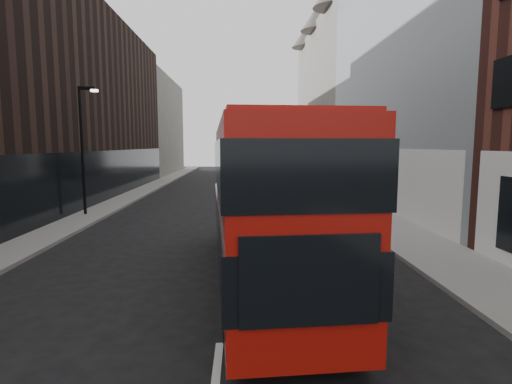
{
  "coord_description": "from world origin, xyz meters",
  "views": [
    {
      "loc": [
        0.45,
        -4.43,
        4.01
      ],
      "look_at": [
        0.93,
        8.28,
        2.5
      ],
      "focal_mm": 28.0,
      "sensor_mm": 36.0,
      "label": 1
    }
  ],
  "objects": [
    {
      "name": "building_modern_block",
      "position": [
        11.47,
        21.0,
        9.9
      ],
      "size": [
        5.03,
        22.0,
        20.0
      ],
      "color": "#A6ADB1",
      "rests_on": "ground"
    },
    {
      "name": "sidewalk_right",
      "position": [
        7.5,
        25.0,
        0.07
      ],
      "size": [
        3.0,
        80.0,
        0.15
      ],
      "primitive_type": "cube",
      "color": "slate",
      "rests_on": "ground"
    },
    {
      "name": "street_lamp",
      "position": [
        -8.22,
        18.0,
        4.18
      ],
      "size": [
        1.06,
        0.22,
        7.0
      ],
      "color": "black",
      "rests_on": "sidewalk_left"
    },
    {
      "name": "car_a",
      "position": [
        2.96,
        13.7,
        0.68
      ],
      "size": [
        1.99,
        4.13,
        1.36
      ],
      "primitive_type": "imported",
      "rotation": [
        0.0,
        0.0,
        -0.1
      ],
      "color": "black",
      "rests_on": "ground"
    },
    {
      "name": "car_b",
      "position": [
        3.45,
        23.47,
        0.74
      ],
      "size": [
        1.78,
        4.58,
        1.49
      ],
      "primitive_type": "imported",
      "rotation": [
        0.0,
        0.0,
        0.05
      ],
      "color": "#9B9DA3",
      "rests_on": "ground"
    },
    {
      "name": "grey_bus",
      "position": [
        2.66,
        46.98,
        1.99
      ],
      "size": [
        3.73,
        11.67,
        3.71
      ],
      "rotation": [
        0.0,
        0.0,
        0.09
      ],
      "color": "black",
      "rests_on": "ground"
    },
    {
      "name": "building_left_mid",
      "position": [
        -11.5,
        30.0,
        7.0
      ],
      "size": [
        5.0,
        24.0,
        14.0
      ],
      "primitive_type": "cube",
      "color": "black",
      "rests_on": "ground"
    },
    {
      "name": "building_victorian",
      "position": [
        11.38,
        44.0,
        9.66
      ],
      "size": [
        6.5,
        24.0,
        21.0
      ],
      "color": "#666259",
      "rests_on": "ground"
    },
    {
      "name": "red_bus",
      "position": [
        1.08,
        7.05,
        2.55
      ],
      "size": [
        3.48,
        11.55,
        4.6
      ],
      "rotation": [
        0.0,
        0.0,
        0.07
      ],
      "color": "#9E0F09",
      "rests_on": "ground"
    },
    {
      "name": "car_c",
      "position": [
        2.67,
        25.36,
        0.65
      ],
      "size": [
        1.96,
        4.55,
        1.31
      ],
      "primitive_type": "imported",
      "rotation": [
        0.0,
        0.0,
        -0.03
      ],
      "color": "black",
      "rests_on": "ground"
    },
    {
      "name": "building_left_far",
      "position": [
        -11.5,
        52.0,
        6.5
      ],
      "size": [
        5.0,
        20.0,
        13.0
      ],
      "primitive_type": "cube",
      "color": "#666259",
      "rests_on": "ground"
    },
    {
      "name": "sidewalk_left",
      "position": [
        -8.0,
        25.0,
        0.07
      ],
      "size": [
        2.0,
        80.0,
        0.15
      ],
      "primitive_type": "cube",
      "color": "slate",
      "rests_on": "ground"
    }
  ]
}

